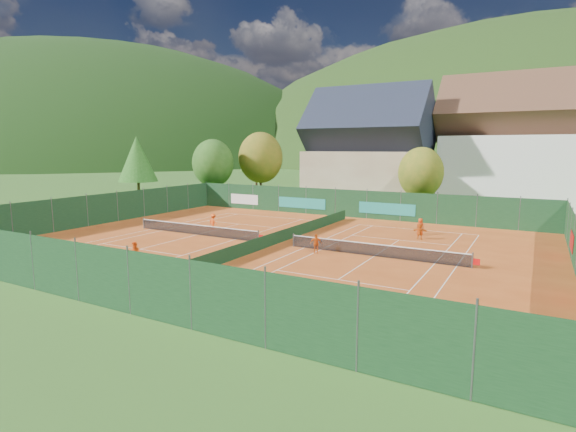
# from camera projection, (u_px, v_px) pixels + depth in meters

# --- Properties ---
(ground) EXTENTS (600.00, 600.00, 0.00)m
(ground) POSITION_uv_depth(u_px,v_px,m) (276.00, 245.00, 35.19)
(ground) COLOR #2B591C
(ground) RESTS_ON ground
(clay_pad) EXTENTS (40.00, 32.00, 0.01)m
(clay_pad) POSITION_uv_depth(u_px,v_px,m) (276.00, 244.00, 35.19)
(clay_pad) COLOR #AF4A19
(clay_pad) RESTS_ON ground
(court_markings_left) EXTENTS (11.03, 23.83, 0.00)m
(court_markings_left) POSITION_uv_depth(u_px,v_px,m) (197.00, 235.00, 39.05)
(court_markings_left) COLOR white
(court_markings_left) RESTS_ON ground
(court_markings_right) EXTENTS (11.03, 23.83, 0.00)m
(court_markings_right) POSITION_uv_depth(u_px,v_px,m) (374.00, 256.00, 31.33)
(court_markings_right) COLOR white
(court_markings_right) RESTS_ON ground
(tennis_net_left) EXTENTS (13.30, 0.10, 1.02)m
(tennis_net_left) POSITION_uv_depth(u_px,v_px,m) (198.00, 229.00, 38.90)
(tennis_net_left) COLOR #59595B
(tennis_net_left) RESTS_ON ground
(tennis_net_right) EXTENTS (13.30, 0.10, 1.02)m
(tennis_net_right) POSITION_uv_depth(u_px,v_px,m) (376.00, 250.00, 31.18)
(tennis_net_right) COLOR #59595B
(tennis_net_right) RESTS_ON ground
(court_divider) EXTENTS (0.03, 28.80, 1.00)m
(court_divider) POSITION_uv_depth(u_px,v_px,m) (276.00, 238.00, 35.11)
(court_divider) COLOR #13351B
(court_divider) RESTS_ON ground
(fence_north) EXTENTS (40.00, 0.10, 3.00)m
(fence_north) POSITION_uv_depth(u_px,v_px,m) (347.00, 204.00, 48.99)
(fence_north) COLOR #14371C
(fence_north) RESTS_ON ground
(fence_south) EXTENTS (40.00, 0.04, 3.00)m
(fence_south) POSITION_uv_depth(u_px,v_px,m) (102.00, 277.00, 21.16)
(fence_south) COLOR #13361A
(fence_south) RESTS_ON ground
(fence_west) EXTENTS (0.04, 32.00, 3.00)m
(fence_west) POSITION_uv_depth(u_px,v_px,m) (103.00, 209.00, 44.61)
(fence_west) COLOR #14391F
(fence_west) RESTS_ON ground
(chalet) EXTENTS (16.20, 12.00, 16.00)m
(chalet) POSITION_uv_depth(u_px,v_px,m) (368.00, 154.00, 61.52)
(chalet) COLOR #C8B18D
(chalet) RESTS_ON ground
(hotel_block_a) EXTENTS (21.60, 11.00, 17.25)m
(hotel_block_a) POSITION_uv_depth(u_px,v_px,m) (526.00, 149.00, 57.43)
(hotel_block_a) COLOR silver
(hotel_block_a) RESTS_ON ground
(tree_west_front) EXTENTS (5.72, 5.72, 8.69)m
(tree_west_front) POSITION_uv_depth(u_px,v_px,m) (213.00, 163.00, 62.24)
(tree_west_front) COLOR #4D301B
(tree_west_front) RESTS_ON ground
(tree_west_mid) EXTENTS (6.44, 6.44, 9.78)m
(tree_west_mid) POSITION_uv_depth(u_px,v_px,m) (261.00, 158.00, 65.39)
(tree_west_mid) COLOR #472C19
(tree_west_mid) RESTS_ON ground
(tree_west_back) EXTENTS (5.60, 5.60, 10.00)m
(tree_west_back) POSITION_uv_depth(u_px,v_px,m) (256.00, 152.00, 75.09)
(tree_west_back) COLOR #462719
(tree_west_back) RESTS_ON ground
(tree_center) EXTENTS (5.01, 5.01, 7.60)m
(tree_center) POSITION_uv_depth(u_px,v_px,m) (421.00, 173.00, 50.57)
(tree_center) COLOR #432818
(tree_center) RESTS_ON ground
(tree_west_side) EXTENTS (5.04, 5.04, 9.00)m
(tree_west_side) POSITION_uv_depth(u_px,v_px,m) (137.00, 159.00, 58.13)
(tree_west_side) COLOR #442F18
(tree_west_side) RESTS_ON ground
(mountain_backdrop) EXTENTS (820.00, 530.00, 242.00)m
(mountain_backdrop) POSITION_uv_depth(u_px,v_px,m) (558.00, 241.00, 228.90)
(mountain_backdrop) COLOR black
(mountain_backdrop) RESTS_ON ground
(ball_hopper) EXTENTS (0.34, 0.34, 0.80)m
(ball_hopper) POSITION_uv_depth(u_px,v_px,m) (399.00, 316.00, 18.77)
(ball_hopper) COLOR slate
(ball_hopper) RESTS_ON ground
(loose_ball_0) EXTENTS (0.07, 0.07, 0.07)m
(loose_ball_0) POSITION_uv_depth(u_px,v_px,m) (141.00, 255.00, 31.52)
(loose_ball_0) COLOR #CCD833
(loose_ball_0) RESTS_ON ground
(loose_ball_1) EXTENTS (0.07, 0.07, 0.07)m
(loose_ball_1) POSITION_uv_depth(u_px,v_px,m) (278.00, 303.00, 21.87)
(loose_ball_1) COLOR #CCD833
(loose_ball_1) RESTS_ON ground
(loose_ball_2) EXTENTS (0.07, 0.07, 0.07)m
(loose_ball_2) POSITION_uv_depth(u_px,v_px,m) (304.00, 233.00, 39.64)
(loose_ball_2) COLOR #CCD833
(loose_ball_2) RESTS_ON ground
(loose_ball_3) EXTENTS (0.07, 0.07, 0.07)m
(loose_ball_3) POSITION_uv_depth(u_px,v_px,m) (288.00, 221.00, 46.33)
(loose_ball_3) COLOR #CCD833
(loose_ball_3) RESTS_ON ground
(player_left_near) EXTENTS (0.54, 0.49, 1.25)m
(player_left_near) POSITION_uv_depth(u_px,v_px,m) (55.00, 251.00, 30.31)
(player_left_near) COLOR orange
(player_left_near) RESTS_ON ground
(player_left_mid) EXTENTS (0.88, 0.77, 1.53)m
(player_left_mid) POSITION_uv_depth(u_px,v_px,m) (135.00, 253.00, 28.93)
(player_left_mid) COLOR orange
(player_left_mid) RESTS_ON ground
(player_left_far) EXTENTS (1.09, 0.77, 1.53)m
(player_left_far) POSITION_uv_depth(u_px,v_px,m) (213.00, 222.00, 41.23)
(player_left_far) COLOR #FE5616
(player_left_far) RESTS_ON ground
(player_right_near) EXTENTS (0.91, 0.72, 1.44)m
(player_right_near) POSITION_uv_depth(u_px,v_px,m) (316.00, 243.00, 32.22)
(player_right_near) COLOR #E15D14
(player_right_near) RESTS_ON ground
(player_right_far_a) EXTENTS (0.80, 0.60, 1.47)m
(player_right_far_a) POSITION_uv_depth(u_px,v_px,m) (420.00, 227.00, 39.00)
(player_right_far_a) COLOR #CC4012
(player_right_far_a) RESTS_ON ground
(player_right_far_b) EXTENTS (1.26, 0.46, 1.33)m
(player_right_far_b) POSITION_uv_depth(u_px,v_px,m) (420.00, 231.00, 37.11)
(player_right_far_b) COLOR #D45A12
(player_right_far_b) RESTS_ON ground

